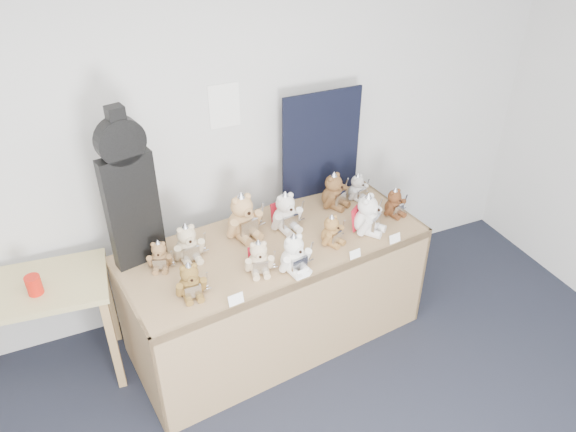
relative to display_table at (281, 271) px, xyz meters
name	(u,v)px	position (x,y,z in m)	size (l,w,h in m)	color
room_shell	(224,106)	(-0.11, 0.66, 0.93)	(6.00, 6.00, 6.00)	white
display_table	(281,271)	(0.00, 0.00, 0.00)	(2.08, 1.07, 0.83)	#94754B
side_table	(31,303)	(-1.53, 0.33, 0.00)	(0.99, 0.62, 0.78)	tan
guitar_case	(129,191)	(-0.84, 0.26, 0.68)	(0.32, 0.16, 1.03)	black
navy_board	(321,145)	(0.54, 0.53, 0.57)	(0.60, 0.02, 0.79)	black
red_cup	(34,285)	(-1.47, 0.25, 0.19)	(0.09, 0.09, 0.12)	red
teddy_front_far_left	(190,282)	(-0.64, -0.19, 0.28)	(0.20, 0.16, 0.25)	brown
teddy_front_left	(259,258)	(-0.20, -0.15, 0.27)	(0.20, 0.18, 0.25)	#CFB592
teddy_front_centre	(294,254)	(0.00, -0.22, 0.29)	(0.24, 0.21, 0.28)	white
teddy_front_right	(332,231)	(0.33, -0.06, 0.27)	(0.19, 0.18, 0.23)	olive
teddy_front_far_right	(368,215)	(0.61, -0.04, 0.30)	(0.26, 0.26, 0.31)	white
teddy_front_end	(394,203)	(0.89, 0.06, 0.27)	(0.19, 0.16, 0.22)	brown
teddy_back_left	(188,244)	(-0.56, 0.15, 0.29)	(0.23, 0.19, 0.28)	#CAB793
teddy_back_centre_left	(243,217)	(-0.16, 0.25, 0.31)	(0.29, 0.26, 0.35)	tan
teddy_back_centre_right	(286,213)	(0.13, 0.21, 0.30)	(0.25, 0.22, 0.30)	white
teddy_back_right	(334,192)	(0.56, 0.33, 0.29)	(0.24, 0.23, 0.29)	brown
teddy_back_end	(358,188)	(0.76, 0.35, 0.26)	(0.18, 0.17, 0.22)	silver
teddy_back_far_left	(160,256)	(-0.75, 0.13, 0.26)	(0.17, 0.16, 0.22)	olive
entry_card_a	(236,299)	(-0.43, -0.37, 0.21)	(0.09, 0.00, 0.07)	white
entry_card_b	(304,274)	(0.01, -0.32, 0.21)	(0.08, 0.00, 0.06)	white
entry_card_c	(355,254)	(0.39, -0.27, 0.21)	(0.08, 0.00, 0.06)	white
entry_card_d	(395,238)	(0.71, -0.23, 0.21)	(0.09, 0.00, 0.06)	white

